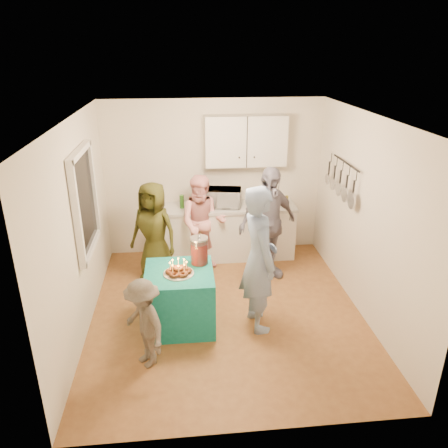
{
  "coord_description": "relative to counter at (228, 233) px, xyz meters",
  "views": [
    {
      "loc": [
        -0.55,
        -5.01,
        3.37
      ],
      "look_at": [
        0.0,
        0.35,
        1.15
      ],
      "focal_mm": 35.0,
      "sensor_mm": 36.0,
      "label": 1
    }
  ],
  "objects": [
    {
      "name": "donut_cake",
      "position": [
        -0.82,
        -1.95,
        0.42
      ],
      "size": [
        0.38,
        0.38,
        0.18
      ],
      "primitive_type": null,
      "color": "#381C0C",
      "rests_on": "party_table"
    },
    {
      "name": "man_birthday",
      "position": [
        0.16,
        -2.01,
        0.51
      ],
      "size": [
        0.56,
        0.75,
        1.88
      ],
      "primitive_type": "imported",
      "rotation": [
        0.0,
        0.0,
        1.73
      ],
      "color": "#869DC4",
      "rests_on": "floor"
    },
    {
      "name": "microwave",
      "position": [
        -0.06,
        0.0,
        0.63
      ],
      "size": [
        0.59,
        0.45,
        0.29
      ],
      "primitive_type": "imported",
      "rotation": [
        0.0,
        0.0,
        -0.17
      ],
      "color": "white",
      "rests_on": "countertop"
    },
    {
      "name": "floor",
      "position": [
        -0.2,
        -1.7,
        -0.43
      ],
      "size": [
        4.0,
        4.0,
        0.0
      ],
      "primitive_type": "plane",
      "color": "brown",
      "rests_on": "ground"
    },
    {
      "name": "ceiling",
      "position": [
        -0.2,
        -1.7,
        2.17
      ],
      "size": [
        4.0,
        4.0,
        0.0
      ],
      "primitive_type": "plane",
      "color": "white",
      "rests_on": "floor"
    },
    {
      "name": "window_night",
      "position": [
        -1.97,
        -1.4,
        1.12
      ],
      "size": [
        0.04,
        1.0,
        1.2
      ],
      "primitive_type": "cube",
      "color": "black",
      "rests_on": "left_wall"
    },
    {
      "name": "woman_back_center",
      "position": [
        -0.43,
        -0.35,
        0.34
      ],
      "size": [
        0.82,
        0.67,
        1.54
      ],
      "primitive_type": "imported",
      "rotation": [
        0.0,
        0.0,
        -0.13
      ],
      "color": "pink",
      "rests_on": "floor"
    },
    {
      "name": "pot_rack",
      "position": [
        1.52,
        -1.0,
        1.17
      ],
      "size": [
        0.12,
        1.0,
        0.6
      ],
      "primitive_type": "cube",
      "color": "black",
      "rests_on": "right_wall"
    },
    {
      "name": "left_wall",
      "position": [
        -2.0,
        -1.7,
        0.87
      ],
      "size": [
        4.0,
        4.0,
        0.0
      ],
      "primitive_type": "plane",
      "color": "silver",
      "rests_on": "floor"
    },
    {
      "name": "party_table",
      "position": [
        -0.82,
        -1.9,
        -0.05
      ],
      "size": [
        0.85,
        0.85,
        0.76
      ],
      "primitive_type": "cube",
      "rotation": [
        0.0,
        0.0,
        -0.0
      ],
      "color": "#127B73",
      "rests_on": "floor"
    },
    {
      "name": "woman_back_left",
      "position": [
        -1.18,
        -0.61,
        0.34
      ],
      "size": [
        0.89,
        0.78,
        1.53
      ],
      "primitive_type": "imported",
      "rotation": [
        0.0,
        0.0,
        -0.48
      ],
      "color": "#555819",
      "rests_on": "floor"
    },
    {
      "name": "punch_jar",
      "position": [
        -0.55,
        -1.7,
        0.5
      ],
      "size": [
        0.22,
        0.22,
        0.34
      ],
      "primitive_type": "cylinder",
      "color": "red",
      "rests_on": "party_table"
    },
    {
      "name": "right_wall",
      "position": [
        1.6,
        -1.7,
        0.87
      ],
      "size": [
        4.0,
        4.0,
        0.0
      ],
      "primitive_type": "plane",
      "color": "silver",
      "rests_on": "floor"
    },
    {
      "name": "woman_back_right",
      "position": [
        0.52,
        -0.78,
        0.45
      ],
      "size": [
        1.11,
        0.86,
        1.76
      ],
      "primitive_type": "imported",
      "rotation": [
        0.0,
        0.0,
        0.49
      ],
      "color": "black",
      "rests_on": "floor"
    },
    {
      "name": "countertop",
      "position": [
        0.0,
        -0.0,
        0.46
      ],
      "size": [
        2.24,
        0.62,
        0.05
      ],
      "primitive_type": "cube",
      "color": "beige",
      "rests_on": "counter"
    },
    {
      "name": "child_near_left",
      "position": [
        -1.22,
        -2.63,
        0.1
      ],
      "size": [
        0.71,
        0.79,
        1.07
      ],
      "primitive_type": "imported",
      "rotation": [
        0.0,
        0.0,
        -0.98
      ],
      "color": "#4E463E",
      "rests_on": "floor"
    },
    {
      "name": "back_wall",
      "position": [
        -0.2,
        0.3,
        0.87
      ],
      "size": [
        3.6,
        3.6,
        0.0
      ],
      "primitive_type": "plane",
      "color": "silver",
      "rests_on": "floor"
    },
    {
      "name": "counter",
      "position": [
        0.0,
        0.0,
        0.0
      ],
      "size": [
        2.2,
        0.58,
        0.86
      ],
      "primitive_type": "cube",
      "color": "white",
      "rests_on": "floor"
    },
    {
      "name": "upper_cabinet",
      "position": [
        0.3,
        0.15,
        1.52
      ],
      "size": [
        1.3,
        0.3,
        0.8
      ],
      "primitive_type": "cube",
      "color": "white",
      "rests_on": "back_wall"
    }
  ]
}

